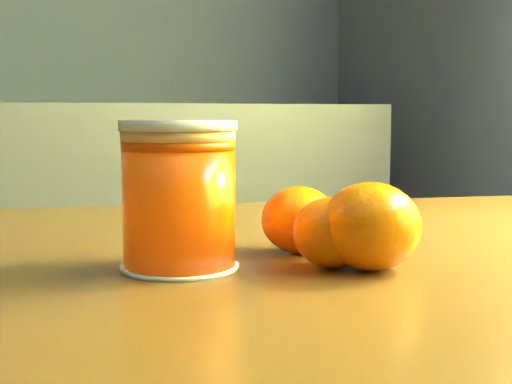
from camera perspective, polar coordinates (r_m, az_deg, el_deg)
name	(u,v)px	position (r m, az deg, el deg)	size (l,w,h in m)	color
table	(345,376)	(0.60, 7.16, -14.39)	(1.12, 0.86, 0.77)	brown
juice_glass	(179,196)	(0.52, -6.18, -0.35)	(0.09, 0.09, 0.11)	#E54504
orange_front	(299,220)	(0.58, 3.46, -2.22)	(0.06, 0.06, 0.05)	orange
orange_back	(333,232)	(0.53, 6.15, -3.22)	(0.06, 0.06, 0.05)	orange
orange_extra	(371,226)	(0.52, 9.15, -2.72)	(0.07, 0.07, 0.06)	orange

